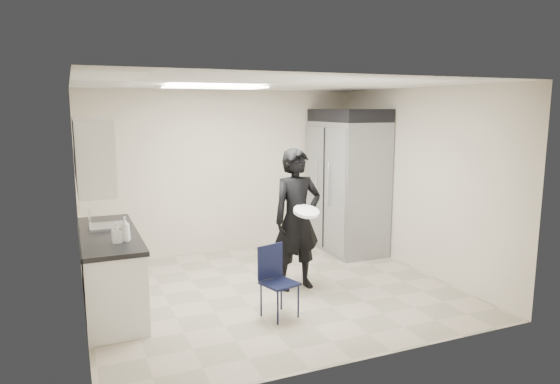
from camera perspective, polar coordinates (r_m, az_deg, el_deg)
name	(u,v)px	position (r m, az deg, el deg)	size (l,w,h in m)	color
floor	(273,290)	(6.54, -0.84, -11.15)	(4.50, 4.50, 0.00)	tan
ceiling	(272,84)	(6.13, -0.90, 12.23)	(4.50, 4.50, 0.00)	silver
back_wall	(226,172)	(8.07, -6.22, 2.29)	(4.50, 4.50, 0.00)	beige
left_wall	(78,204)	(5.76, -22.08, -1.29)	(4.00, 4.00, 0.00)	beige
right_wall	(419,181)	(7.34, 15.63, 1.27)	(4.00, 4.00, 0.00)	beige
ceiling_panel	(215,87)	(6.31, -7.46, 11.80)	(1.20, 0.60, 0.02)	white
lower_counter	(111,273)	(6.18, -18.80, -8.73)	(0.60, 1.90, 0.86)	silver
countertop	(108,235)	(6.05, -19.03, -4.63)	(0.64, 1.95, 0.05)	black
sink	(109,231)	(6.30, -19.00, -4.22)	(0.42, 0.40, 0.14)	gray
faucet	(90,220)	(6.26, -20.90, -3.01)	(0.02, 0.02, 0.24)	silver
upper_cabinets	(92,153)	(5.90, -20.74, 4.18)	(0.35, 1.80, 0.75)	silver
towel_dispenser	(83,162)	(7.06, -21.57, 3.25)	(0.22, 0.30, 0.35)	black
notice_sticker_left	(79,210)	(5.88, -21.99, -1.88)	(0.00, 0.12, 0.07)	yellow
notice_sticker_right	(79,210)	(6.08, -22.01, -1.90)	(0.00, 0.12, 0.07)	yellow
commercial_fridge	(347,187)	(8.18, 7.69, 0.59)	(0.80, 1.35, 2.10)	gray
fridge_compressor	(349,115)	(8.08, 7.87, 8.67)	(0.80, 1.35, 0.20)	black
folding_chair	(280,283)	(5.63, -0.05, -10.41)	(0.35, 0.35, 0.78)	black
man_tuxedo	(297,220)	(6.39, 1.95, -3.16)	(0.67, 0.44, 1.82)	black
bucket_lid	(306,212)	(6.14, 3.03, -2.25)	(0.32, 0.32, 0.04)	silver
soap_bottle_a	(125,229)	(5.56, -17.29, -4.07)	(0.11, 0.11, 0.27)	silver
soap_bottle_b	(117,233)	(5.54, -18.18, -4.47)	(0.10, 0.10, 0.22)	#A09FAA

